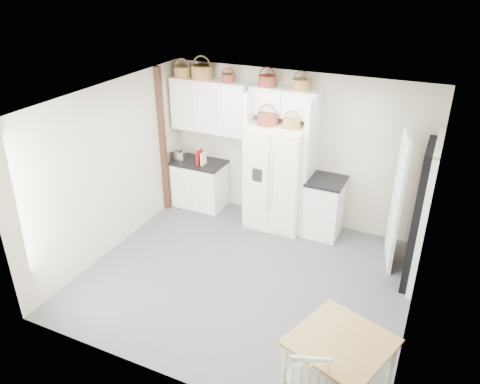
% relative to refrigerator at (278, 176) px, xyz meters
% --- Properties ---
extents(floor, '(4.50, 4.50, 0.00)m').
position_rel_refrigerator_xyz_m(floor, '(0.15, -1.66, -0.91)').
color(floor, '#4C4C52').
rests_on(floor, ground).
extents(ceiling, '(4.50, 4.50, 0.00)m').
position_rel_refrigerator_xyz_m(ceiling, '(0.15, -1.66, 1.69)').
color(ceiling, white).
rests_on(ceiling, wall_back).
extents(wall_back, '(4.50, 0.00, 4.50)m').
position_rel_refrigerator_xyz_m(wall_back, '(0.15, 0.34, 0.39)').
color(wall_back, beige).
rests_on(wall_back, floor).
extents(wall_left, '(0.00, 4.00, 4.00)m').
position_rel_refrigerator_xyz_m(wall_left, '(-2.10, -1.66, 0.39)').
color(wall_left, beige).
rests_on(wall_left, floor).
extents(wall_right, '(0.00, 4.00, 4.00)m').
position_rel_refrigerator_xyz_m(wall_right, '(2.40, -1.66, 0.39)').
color(wall_right, beige).
rests_on(wall_right, floor).
extents(refrigerator, '(0.94, 0.75, 1.81)m').
position_rel_refrigerator_xyz_m(refrigerator, '(0.00, 0.00, 0.00)').
color(refrigerator, white).
rests_on(refrigerator, floor).
extents(base_cab_left, '(0.91, 0.57, 0.84)m').
position_rel_refrigerator_xyz_m(base_cab_left, '(-1.55, 0.04, -0.49)').
color(base_cab_left, white).
rests_on(base_cab_left, floor).
extents(base_cab_right, '(0.54, 0.65, 0.95)m').
position_rel_refrigerator_xyz_m(base_cab_right, '(0.82, 0.04, -0.43)').
color(base_cab_right, white).
rests_on(base_cab_right, floor).
extents(dining_table, '(1.15, 1.15, 0.75)m').
position_rel_refrigerator_xyz_m(dining_table, '(1.85, -3.11, -0.53)').
color(dining_table, olive).
rests_on(dining_table, floor).
extents(windsor_chair, '(0.52, 0.50, 0.86)m').
position_rel_refrigerator_xyz_m(windsor_chair, '(1.61, -3.41, -0.48)').
color(windsor_chair, white).
rests_on(windsor_chair, floor).
extents(counter_left, '(0.95, 0.61, 0.04)m').
position_rel_refrigerator_xyz_m(counter_left, '(-1.55, 0.04, -0.05)').
color(counter_left, black).
rests_on(counter_left, base_cab_left).
extents(counter_right, '(0.58, 0.69, 0.04)m').
position_rel_refrigerator_xyz_m(counter_right, '(0.82, 0.04, 0.06)').
color(counter_right, black).
rests_on(counter_right, base_cab_right).
extents(toaster, '(0.27, 0.16, 0.18)m').
position_rel_refrigerator_xyz_m(toaster, '(-1.90, -0.06, 0.06)').
color(toaster, silver).
rests_on(toaster, counter_left).
extents(cookbook_red, '(0.05, 0.17, 0.26)m').
position_rel_refrigerator_xyz_m(cookbook_red, '(-1.48, -0.04, 0.10)').
color(cookbook_red, '#9A110D').
rests_on(cookbook_red, counter_left).
extents(cookbook_cream, '(0.04, 0.15, 0.23)m').
position_rel_refrigerator_xyz_m(cookbook_cream, '(-1.40, -0.04, 0.09)').
color(cookbook_cream, '#F6E6B7').
rests_on(cookbook_cream, counter_left).
extents(basket_upper_a, '(0.31, 0.31, 0.17)m').
position_rel_refrigerator_xyz_m(basket_upper_a, '(-1.86, 0.17, 1.53)').
color(basket_upper_a, olive).
rests_on(basket_upper_a, upper_cabinet).
extents(basket_upper_b, '(0.37, 0.37, 0.22)m').
position_rel_refrigerator_xyz_m(basket_upper_b, '(-1.49, 0.17, 1.55)').
color(basket_upper_b, olive).
rests_on(basket_upper_b, upper_cabinet).
extents(basket_upper_c, '(0.22, 0.22, 0.13)m').
position_rel_refrigerator_xyz_m(basket_upper_c, '(-1.00, 0.17, 1.51)').
color(basket_upper_c, brown).
rests_on(basket_upper_c, upper_cabinet).
extents(basket_bridge_a, '(0.30, 0.30, 0.17)m').
position_rel_refrigerator_xyz_m(basket_bridge_a, '(-0.31, 0.17, 1.53)').
color(basket_bridge_a, brown).
rests_on(basket_bridge_a, bridge_cabinet).
extents(basket_bridge_b, '(0.29, 0.29, 0.16)m').
position_rel_refrigerator_xyz_m(basket_bridge_b, '(0.25, 0.17, 1.52)').
color(basket_bridge_b, olive).
rests_on(basket_bridge_b, bridge_cabinet).
extents(basket_fridge_a, '(0.33, 0.33, 0.18)m').
position_rel_refrigerator_xyz_m(basket_fridge_a, '(-0.18, -0.10, 1.00)').
color(basket_fridge_a, brown).
rests_on(basket_fridge_a, refrigerator).
extents(basket_fridge_b, '(0.28, 0.28, 0.15)m').
position_rel_refrigerator_xyz_m(basket_fridge_b, '(0.22, -0.10, 0.98)').
color(basket_fridge_b, olive).
rests_on(basket_fridge_b, refrigerator).
extents(upper_cabinet, '(1.40, 0.34, 0.90)m').
position_rel_refrigerator_xyz_m(upper_cabinet, '(-1.35, 0.17, 0.99)').
color(upper_cabinet, white).
rests_on(upper_cabinet, wall_back).
extents(bridge_cabinet, '(1.12, 0.34, 0.45)m').
position_rel_refrigerator_xyz_m(bridge_cabinet, '(0.00, 0.17, 1.22)').
color(bridge_cabinet, white).
rests_on(bridge_cabinet, wall_back).
extents(fridge_panel_left, '(0.08, 0.60, 2.30)m').
position_rel_refrigerator_xyz_m(fridge_panel_left, '(-0.51, 0.04, 0.24)').
color(fridge_panel_left, white).
rests_on(fridge_panel_left, floor).
extents(fridge_panel_right, '(0.08, 0.60, 2.30)m').
position_rel_refrigerator_xyz_m(fridge_panel_right, '(0.51, 0.04, 0.24)').
color(fridge_panel_right, white).
rests_on(fridge_panel_right, floor).
extents(trim_post, '(0.09, 0.09, 2.60)m').
position_rel_refrigerator_xyz_m(trim_post, '(-2.05, -0.31, 0.39)').
color(trim_post, black).
rests_on(trim_post, floor).
extents(doorway_void, '(0.18, 0.85, 2.05)m').
position_rel_refrigerator_xyz_m(doorway_void, '(2.31, -0.66, 0.12)').
color(doorway_void, black).
rests_on(doorway_void, floor).
extents(door_slab, '(0.21, 0.79, 2.05)m').
position_rel_refrigerator_xyz_m(door_slab, '(1.95, -0.32, 0.12)').
color(door_slab, white).
rests_on(door_slab, floor).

